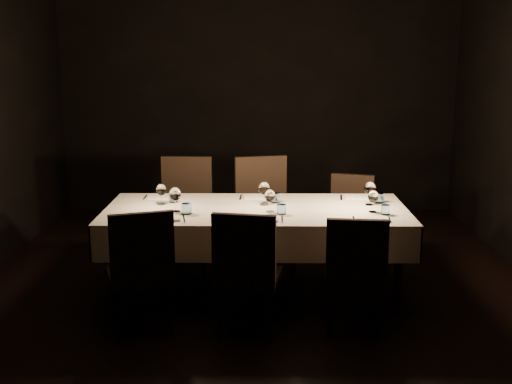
{
  "coord_description": "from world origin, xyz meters",
  "views": [
    {
      "loc": [
        0.04,
        -5.2,
        2.05
      ],
      "look_at": [
        0.0,
        0.0,
        0.9
      ],
      "focal_mm": 45.0,
      "sensor_mm": 36.0,
      "label": 1
    }
  ],
  "objects_px": {
    "chair_near_center": "(247,268)",
    "chair_near_right": "(355,269)",
    "dining_table": "(256,217)",
    "chair_far_right": "(350,215)",
    "chair_near_left": "(141,266)",
    "chair_far_left": "(185,206)",
    "chair_far_center": "(264,208)"
  },
  "relations": [
    {
      "from": "chair_far_left",
      "to": "chair_far_right",
      "type": "bearing_deg",
      "value": 1.13
    },
    {
      "from": "dining_table",
      "to": "chair_far_left",
      "type": "relative_size",
      "value": 2.43
    },
    {
      "from": "dining_table",
      "to": "chair_near_right",
      "type": "relative_size",
      "value": 2.79
    },
    {
      "from": "dining_table",
      "to": "chair_near_left",
      "type": "distance_m",
      "value": 1.16
    },
    {
      "from": "chair_near_center",
      "to": "chair_near_right",
      "type": "bearing_deg",
      "value": -168.34
    },
    {
      "from": "chair_near_right",
      "to": "dining_table",
      "type": "bearing_deg",
      "value": -41.92
    },
    {
      "from": "dining_table",
      "to": "chair_far_center",
      "type": "height_order",
      "value": "chair_far_center"
    },
    {
      "from": "dining_table",
      "to": "chair_far_right",
      "type": "bearing_deg",
      "value": 42.54
    },
    {
      "from": "chair_near_left",
      "to": "chair_far_left",
      "type": "xyz_separation_m",
      "value": [
        0.13,
        1.66,
        0.04
      ]
    },
    {
      "from": "dining_table",
      "to": "chair_near_left",
      "type": "height_order",
      "value": "chair_near_left"
    },
    {
      "from": "chair_near_center",
      "to": "chair_near_right",
      "type": "height_order",
      "value": "chair_near_center"
    },
    {
      "from": "dining_table",
      "to": "chair_far_center",
      "type": "relative_size",
      "value": 2.39
    },
    {
      "from": "chair_near_left",
      "to": "chair_far_right",
      "type": "distance_m",
      "value": 2.38
    },
    {
      "from": "chair_far_left",
      "to": "chair_far_center",
      "type": "height_order",
      "value": "chair_far_center"
    },
    {
      "from": "dining_table",
      "to": "chair_far_left",
      "type": "height_order",
      "value": "chair_far_left"
    },
    {
      "from": "chair_far_center",
      "to": "chair_far_right",
      "type": "height_order",
      "value": "chair_far_center"
    },
    {
      "from": "chair_near_right",
      "to": "chair_far_right",
      "type": "relative_size",
      "value": 1.04
    },
    {
      "from": "chair_near_center",
      "to": "chair_far_left",
      "type": "relative_size",
      "value": 0.91
    },
    {
      "from": "dining_table",
      "to": "chair_near_center",
      "type": "distance_m",
      "value": 0.83
    },
    {
      "from": "chair_near_left",
      "to": "dining_table",
      "type": "bearing_deg",
      "value": -155.72
    },
    {
      "from": "chair_near_center",
      "to": "chair_near_right",
      "type": "xyz_separation_m",
      "value": [
        0.79,
        0.02,
        -0.02
      ]
    },
    {
      "from": "chair_near_left",
      "to": "chair_far_left",
      "type": "height_order",
      "value": "chair_far_left"
    },
    {
      "from": "chair_far_left",
      "to": "chair_far_center",
      "type": "distance_m",
      "value": 0.77
    },
    {
      "from": "chair_near_left",
      "to": "chair_far_left",
      "type": "relative_size",
      "value": 0.92
    },
    {
      "from": "chair_near_left",
      "to": "chair_far_right",
      "type": "xyz_separation_m",
      "value": [
        1.74,
        1.62,
        -0.04
      ]
    },
    {
      "from": "chair_near_center",
      "to": "chair_far_left",
      "type": "height_order",
      "value": "chair_far_left"
    },
    {
      "from": "chair_near_right",
      "to": "chair_far_left",
      "type": "relative_size",
      "value": 0.87
    },
    {
      "from": "chair_near_left",
      "to": "chair_near_right",
      "type": "bearing_deg",
      "value": 160.71
    },
    {
      "from": "chair_far_right",
      "to": "chair_near_left",
      "type": "bearing_deg",
      "value": -120.88
    },
    {
      "from": "dining_table",
      "to": "chair_far_right",
      "type": "height_order",
      "value": "chair_far_right"
    },
    {
      "from": "chair_far_right",
      "to": "dining_table",
      "type": "bearing_deg",
      "value": -121.32
    },
    {
      "from": "chair_near_left",
      "to": "chair_near_right",
      "type": "relative_size",
      "value": 1.05
    }
  ]
}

